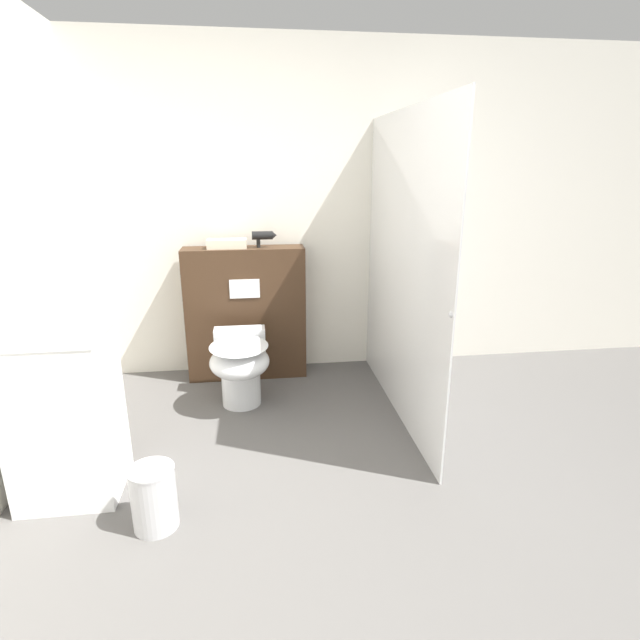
% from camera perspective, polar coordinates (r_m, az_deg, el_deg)
% --- Properties ---
extents(ground_plane, '(12.00, 12.00, 0.00)m').
position_cam_1_polar(ground_plane, '(2.36, 4.67, -25.75)').
color(ground_plane, '#565451').
extents(wall_back, '(8.00, 0.06, 2.50)m').
position_cam_1_polar(wall_back, '(3.95, -1.85, 12.16)').
color(wall_back, silver).
rests_on(wall_back, ground_plane).
extents(partition_panel, '(0.90, 0.24, 1.02)m').
position_cam_1_polar(partition_panel, '(3.89, -8.44, 0.76)').
color(partition_panel, '#3D2819').
rests_on(partition_panel, ground_plane).
extents(shower_glass, '(0.04, 1.75, 1.93)m').
position_cam_1_polar(shower_glass, '(3.21, 9.33, 5.59)').
color(shower_glass, silver).
rests_on(shower_glass, ground_plane).
extents(toilet, '(0.40, 0.56, 0.50)m').
position_cam_1_polar(toilet, '(3.46, -9.12, -5.10)').
color(toilet, white).
rests_on(toilet, ground_plane).
extents(sink_vanity, '(0.48, 0.43, 1.13)m').
position_cam_1_polar(sink_vanity, '(2.77, -27.26, -8.41)').
color(sink_vanity, white).
rests_on(sink_vanity, ground_plane).
extents(hair_drier, '(0.18, 0.06, 0.12)m').
position_cam_1_polar(hair_drier, '(3.75, -6.50, 9.53)').
color(hair_drier, black).
rests_on(hair_drier, partition_panel).
extents(folded_towel, '(0.29, 0.13, 0.07)m').
position_cam_1_polar(folded_towel, '(3.76, -10.59, 8.56)').
color(folded_towel, beige).
rests_on(folded_towel, partition_panel).
extents(waste_bin, '(0.21, 0.21, 0.31)m').
position_cam_1_polar(waste_bin, '(2.54, -18.46, -18.70)').
color(waste_bin, silver).
rests_on(waste_bin, ground_plane).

